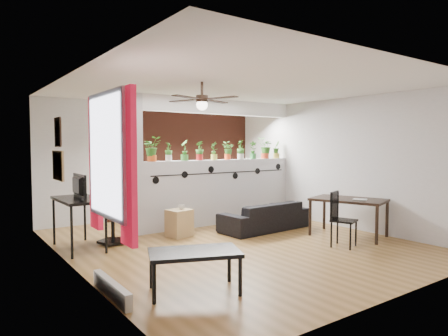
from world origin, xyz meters
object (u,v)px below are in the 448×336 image
potted_plant_6 (241,149)px  coffee_table (194,255)px  potted_plant_7 (253,149)px  potted_plant_1 (169,151)px  potted_plant_9 (276,149)px  potted_plant_0 (152,148)px  potted_plant_5 (228,150)px  cube_shelf (179,223)px  potted_plant_8 (265,147)px  cup (182,207)px  office_chair (111,216)px  folding_chair (339,214)px  potted_plant_2 (184,150)px  potted_plant_3 (200,150)px  computer_desk (78,203)px  sofa (264,217)px  potted_plant_4 (214,150)px  dining_table (349,203)px  ceiling_fan (202,101)px

potted_plant_6 → coffee_table: potted_plant_6 is taller
potted_plant_7 → potted_plant_1: bearing=180.0°
potted_plant_9 → potted_plant_1: bearing=180.0°
potted_plant_0 → potted_plant_5: (1.76, 0.00, -0.04)m
cube_shelf → coffee_table: size_ratio=0.43×
potted_plant_7 → potted_plant_0: bearing=-180.0°
potted_plant_8 → coffee_table: 5.00m
cube_shelf → cup: cup is taller
office_chair → folding_chair: office_chair is taller
potted_plant_6 → potted_plant_9: bearing=0.0°
potted_plant_2 → potted_plant_9: 2.46m
potted_plant_0 → potted_plant_2: (0.70, 0.00, -0.03)m
potted_plant_0 → potted_plant_3: bearing=0.0°
potted_plant_1 → cube_shelf: size_ratio=0.74×
potted_plant_9 → computer_desk: (-4.63, -0.41, -0.83)m
sofa → potted_plant_4: bearing=-67.6°
potted_plant_6 → computer_desk: 3.70m
potted_plant_2 → sofa: (1.19, -1.03, -1.31)m
dining_table → folding_chair: folding_chair is taller
potted_plant_7 → computer_desk: (-3.93, -0.41, -0.83)m
potted_plant_5 → sofa: bearing=-82.3°
sofa → potted_plant_2: bearing=-43.9°
potted_plant_7 → cube_shelf: (-2.20, -0.57, -1.32)m
potted_plant_1 → sofa: bearing=-33.8°
potted_plant_2 → office_chair: (-1.62, -0.33, -1.11)m
potted_plant_2 → potted_plant_8: size_ratio=0.86×
potted_plant_0 → cube_shelf: 1.49m
potted_plant_8 → office_chair: potted_plant_8 is taller
potted_plant_4 → sofa: size_ratio=0.22×
folding_chair → cube_shelf: bearing=130.0°
sofa → cup: (-1.59, 0.47, 0.28)m
ceiling_fan → office_chair: size_ratio=1.15×
ceiling_fan → cube_shelf: bearing=77.2°
potted_plant_3 → office_chair: bearing=-170.5°
potted_plant_3 → potted_plant_8: potted_plant_8 is taller
dining_table → office_chair: bearing=151.5°
potted_plant_9 → cup: size_ratio=3.59×
potted_plant_5 → coffee_table: 4.25m
ceiling_fan → potted_plant_8: bearing=32.5°
potted_plant_9 → potted_plant_8: bearing=180.0°
cube_shelf → cup: (0.05, 0.00, 0.29)m
ceiling_fan → potted_plant_1: ceiling_fan is taller
potted_plant_2 → cup: bearing=-124.5°
computer_desk → potted_plant_3: bearing=9.2°
potted_plant_7 → potted_plant_8: size_ratio=0.83×
potted_plant_0 → potted_plant_9: bearing=0.0°
ceiling_fan → potted_plant_4: (1.42, 1.80, -0.76)m
ceiling_fan → potted_plant_7: ceiling_fan is taller
potted_plant_7 → potted_plant_8: bearing=0.0°
office_chair → dining_table: office_chair is taller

